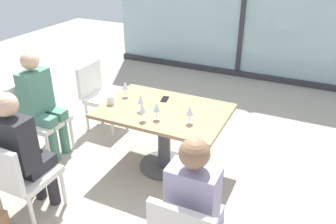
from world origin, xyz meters
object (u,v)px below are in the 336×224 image
Objects in this scene: wine_glass_3 at (190,111)px; chair_side_end at (37,114)px; wine_glass_1 at (141,99)px; cell_phone_on_table at (165,99)px; person_side_end at (41,100)px; person_front_right at (195,204)px; chair_far_left at (100,92)px; chair_front_left at (17,175)px; coffee_cup at (111,100)px; handbag_1 at (15,167)px; wine_glass_0 at (157,107)px; person_front_left at (23,149)px; wine_glass_2 at (125,86)px; wine_glass_4 at (142,109)px; dining_table_main at (164,124)px.

chair_side_end is at bearing -174.55° from wine_glass_3.
wine_glass_1 reaches higher than cell_phone_on_table.
person_side_end is at bearing 0.00° from chair_side_end.
chair_far_left is at bearing 140.13° from person_front_right.
person_side_end reaches higher than chair_front_left.
chair_side_end is at bearing 126.06° from chair_front_left.
coffee_cup is (-1.39, 1.04, 0.08)m from person_front_right.
cell_phone_on_table is at bearing 45.57° from handbag_1.
wine_glass_0 is (1.52, 0.11, 0.37)m from chair_side_end.
handbag_1 is at bearing 172.43° from person_front_right.
wine_glass_1 is (1.29, 0.20, 0.37)m from chair_side_end.
person_front_left reaches higher than wine_glass_1.
wine_glass_2 is 0.62m from wine_glass_4.
wine_glass_4 reaches higher than chair_far_left.
person_front_left is 1.21m from wine_glass_1.
handbag_1 is (-0.56, 0.40, -0.36)m from chair_front_left.
wine_glass_1 reaches higher than chair_front_left.
wine_glass_3 is 0.61m from cell_phone_on_table.
dining_table_main is 0.44m from wine_glass_4.
chair_side_end is 1.17m from chair_front_left.
wine_glass_4 is (-0.43, -0.15, 0.00)m from wine_glass_3.
dining_table_main is 7.25× the size of wine_glass_4.
coffee_cup is 0.30× the size of handbag_1.
person_side_end is 1.40m from cell_phone_on_table.
wine_glass_4 is at bearing -56.05° from wine_glass_1.
chair_side_end is at bearing -169.98° from cell_phone_on_table.
coffee_cup is (0.23, 1.04, 0.08)m from person_front_left.
wine_glass_0 is (-0.78, 0.94, 0.16)m from person_front_right.
wine_glass_2 is (0.66, -0.40, 0.37)m from chair_far_left.
wine_glass_2 is (-0.57, 0.34, 0.00)m from wine_glass_0.
cell_phone_on_table is (-0.45, 0.38, -0.13)m from wine_glass_3.
chair_far_left is 2.90× the size of handbag_1.
wine_glass_1 is (0.61, 1.15, 0.37)m from chair_front_left.
wine_glass_0 is (0.84, 1.05, 0.37)m from chair_front_left.
wine_glass_3 is at bearing -2.02° from coffee_cup.
person_front_right is (2.01, -1.68, 0.20)m from chair_far_left.
chair_side_end is 1.12m from wine_glass_2.
chair_side_end is at bearing -171.00° from wine_glass_1.
chair_far_left is at bearing 87.66° from handbag_1.
wine_glass_1 reaches higher than handbag_1.
wine_glass_2 is at bearing 136.39° from person_front_right.
dining_table_main is 1.06× the size of person_side_end.
wine_glass_3 is (0.56, -0.03, 0.00)m from wine_glass_1.
wine_glass_3 is at bearing 11.48° from wine_glass_0.
person_front_left is at bearing -55.30° from person_side_end.
chair_side_end is 1.00× the size of chair_front_left.
person_front_left is at bearing -101.98° from wine_glass_2.
wine_glass_4 is 1.58m from handbag_1.
wine_glass_2 is at bearing -177.18° from cell_phone_on_table.
person_front_right is at bearing 0.00° from person_front_left.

